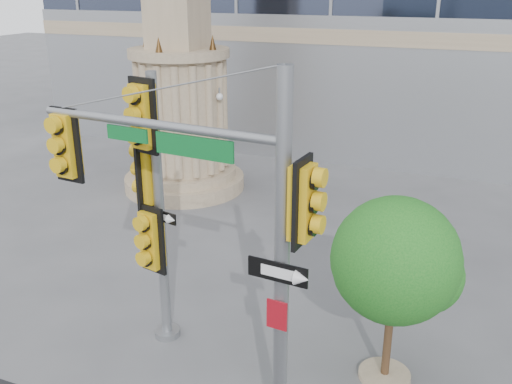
% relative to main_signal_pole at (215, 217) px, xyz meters
% --- Properties ---
extents(ground, '(120.00, 120.00, 0.00)m').
position_rel_main_signal_pole_xyz_m(ground, '(-0.34, 1.39, -3.88)').
color(ground, '#545456').
rests_on(ground, ground).
extents(monument, '(4.40, 4.40, 16.60)m').
position_rel_main_signal_pole_xyz_m(monument, '(-6.34, 10.39, 1.63)').
color(monument, gray).
rests_on(monument, ground).
extents(main_signal_pole, '(4.84, 0.91, 6.27)m').
position_rel_main_signal_pole_xyz_m(main_signal_pole, '(0.00, 0.00, 0.00)').
color(main_signal_pole, slate).
rests_on(main_signal_pole, ground).
extents(secondary_signal_pole, '(0.99, 0.88, 5.73)m').
position_rel_main_signal_pole_xyz_m(secondary_signal_pole, '(-2.26, 1.77, -0.52)').
color(secondary_signal_pole, slate).
rests_on(secondary_signal_pole, ground).
extents(street_tree, '(2.40, 2.34, 3.74)m').
position_rel_main_signal_pole_xyz_m(street_tree, '(2.53, 2.24, -1.42)').
color(street_tree, gray).
rests_on(street_tree, ground).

